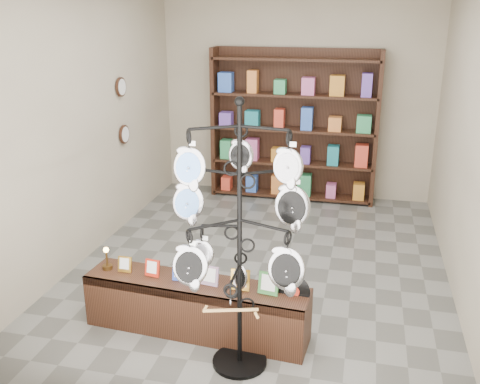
% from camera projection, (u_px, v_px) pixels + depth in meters
% --- Properties ---
extents(ground, '(5.00, 5.00, 0.00)m').
position_uv_depth(ground, '(262.00, 263.00, 6.05)').
color(ground, slate).
rests_on(ground, ground).
extents(room_envelope, '(5.00, 5.00, 5.00)m').
position_uv_depth(room_envelope, '(265.00, 99.00, 5.44)').
color(room_envelope, '#B6AC93').
rests_on(room_envelope, ground).
extents(display_tree, '(1.11, 1.06, 2.16)m').
position_uv_depth(display_tree, '(240.00, 221.00, 3.93)').
color(display_tree, black).
rests_on(display_tree, ground).
extents(front_shelf, '(2.01, 0.54, 0.70)m').
position_uv_depth(front_shelf, '(196.00, 307.00, 4.69)').
color(front_shelf, black).
rests_on(front_shelf, ground).
extents(back_shelving, '(2.42, 0.36, 2.20)m').
position_uv_depth(back_shelving, '(293.00, 130.00, 7.82)').
color(back_shelving, black).
rests_on(back_shelving, ground).
extents(wall_clocks, '(0.03, 0.24, 0.84)m').
position_uv_depth(wall_clocks, '(123.00, 111.00, 6.72)').
color(wall_clocks, black).
rests_on(wall_clocks, ground).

